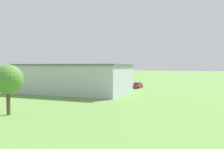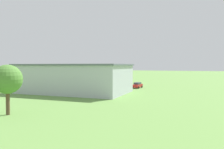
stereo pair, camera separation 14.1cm
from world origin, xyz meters
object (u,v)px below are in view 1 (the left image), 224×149
car_blue (63,83)px  hangar (75,78)px  car_green (50,82)px  tree_behind_hangar_left (8,80)px  car_silver (88,83)px  car_grey (110,84)px  biplane (120,69)px  person_beside_truck (121,86)px  person_watching_takeoff (75,83)px  car_orange (38,81)px  person_near_hangar_door (103,83)px  car_red (138,85)px  car_yellow (20,81)px

car_blue → hangar: bearing=133.7°
car_green → tree_behind_hangar_left: bearing=122.1°
car_silver → car_green: bearing=1.8°
car_grey → car_silver: size_ratio=1.02×
hangar → biplane: bearing=-88.5°
car_blue → person_beside_truck: size_ratio=2.68×
biplane → car_grey: biplane is taller
person_watching_takeoff → tree_behind_hangar_left: tree_behind_hangar_left is taller
biplane → car_green: biplane is taller
car_orange → person_near_hangar_door: person_near_hangar_door is taller
car_blue → person_near_hangar_door: 12.84m
biplane → car_green: bearing=42.7°
car_grey → car_silver: bearing=2.1°
hangar → person_beside_truck: (-7.08, -13.21, -2.71)m
car_green → person_beside_truck: 26.96m
person_watching_takeoff → person_beside_truck: bearing=169.8°
biplane → car_green: (18.94, 17.46, -4.20)m
car_red → biplane: bearing=-54.5°
car_silver → person_beside_truck: size_ratio=2.76×
car_green → tree_behind_hangar_left: tree_behind_hangar_left is taller
biplane → person_watching_takeoff: size_ratio=4.41×
car_silver → person_near_hangar_door: bearing=-134.7°
tree_behind_hangar_left → biplane: bearing=-83.9°
car_orange → hangar: bearing=148.1°
hangar → car_blue: hangar is taller
car_silver → person_beside_truck: car_silver is taller
car_grey → person_near_hangar_door: 5.21m
car_silver → person_watching_takeoff: (5.22, -0.43, 0.02)m
biplane → car_green: 26.10m
car_silver → tree_behind_hangar_left: bearing=104.5°
car_red → person_watching_takeoff: bearing=-0.5°
car_yellow → tree_behind_hangar_left: bearing=134.2°
car_blue → person_beside_truck: person_beside_truck is taller
car_yellow → car_green: bearing=-178.5°
person_near_hangar_door → car_green: bearing=12.4°
car_grey → car_orange: bearing=-0.0°
car_green → car_yellow: car_green is taller
person_near_hangar_door → car_silver: bearing=45.3°
person_near_hangar_door → car_red: bearing=165.7°
person_beside_truck → car_yellow: bearing=-2.7°
car_blue → car_orange: (12.71, -2.32, 0.04)m
car_red → person_near_hangar_door: size_ratio=2.61×
hangar → tree_behind_hangar_left: 25.04m
car_silver → car_blue: bearing=14.1°
person_beside_truck → car_green: bearing=-4.8°
car_grey → biplane: bearing=-79.1°
car_green → car_silver: bearing=-178.2°
car_red → tree_behind_hangar_left: tree_behind_hangar_left is taller
person_beside_truck → person_watching_takeoff: size_ratio=0.88×
car_red → person_beside_truck: (4.01, 2.97, -0.09)m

